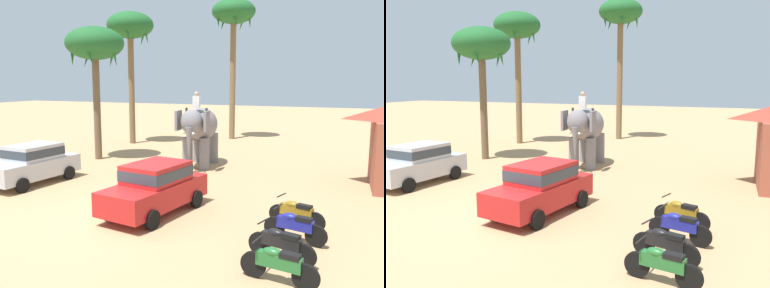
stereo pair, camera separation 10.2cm
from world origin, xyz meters
TOP-DOWN VIEW (x-y plane):
  - ground_plane at (0.00, 0.00)m, footprint 120.00×120.00m
  - car_sedan_foreground at (1.39, 1.36)m, footprint 2.36×4.32m
  - car_parked_far_side at (-5.39, 2.88)m, footprint 2.15×4.23m
  - elephant_with_mahout at (-0.04, 8.95)m, footprint 1.92×3.95m
  - motorcycle_nearest_camera at (6.14, -1.92)m, footprint 1.79×0.56m
  - motorcycle_second_in_row at (5.98, -0.76)m, footprint 1.76×0.71m
  - motorcycle_mid_row at (6.10, 0.60)m, footprint 1.78×0.63m
  - motorcycle_fourth_in_row at (5.96, 1.76)m, footprint 1.75×0.73m
  - palm_tree_behind_elephant at (-6.08, 8.59)m, footprint 3.20×3.20m
  - palm_tree_near_hut at (-7.34, 14.43)m, footprint 3.20×3.20m
  - palm_tree_left_of_road at (-1.50, 19.31)m, footprint 3.20×3.20m

SIDE VIEW (x-z plane):
  - ground_plane at x=0.00m, z-range 0.00..0.00m
  - motorcycle_nearest_camera at x=6.14m, z-range -0.01..0.93m
  - motorcycle_second_in_row at x=5.98m, z-range -0.01..0.93m
  - motorcycle_mid_row at x=6.10m, z-range -0.01..0.93m
  - motorcycle_fourth_in_row at x=5.96m, z-range -0.01..0.93m
  - car_sedan_foreground at x=1.39m, z-range 0.08..1.78m
  - car_parked_far_side at x=-5.39m, z-range 0.08..1.78m
  - elephant_with_mahout at x=-0.04m, z-range 0.05..3.93m
  - palm_tree_behind_elephant at x=-6.08m, z-range 2.58..9.92m
  - palm_tree_near_hut at x=-7.34m, z-range 3.33..12.39m
  - palm_tree_left_of_road at x=-1.50m, z-range 3.85..14.19m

